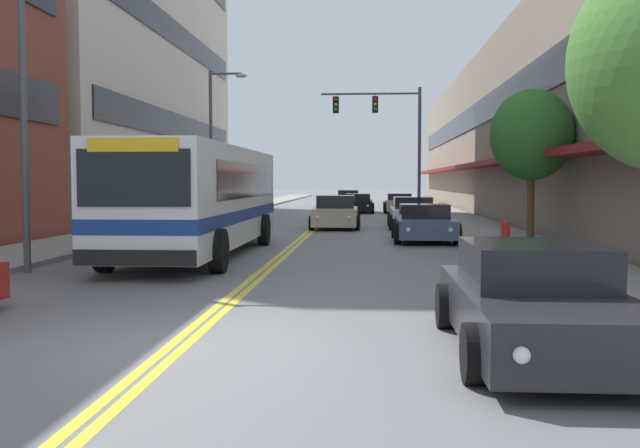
{
  "coord_description": "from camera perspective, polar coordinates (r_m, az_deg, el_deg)",
  "views": [
    {
      "loc": [
        2.38,
        -8.76,
        2.07
      ],
      "look_at": [
        0.2,
        23.07,
        0.13
      ],
      "focal_mm": 40.0,
      "sensor_mm": 36.0,
      "label": 1
    }
  ],
  "objects": [
    {
      "name": "car_beige_parked_right_mid",
      "position": [
        46.55,
        6.35,
        1.64
      ],
      "size": [
        2.02,
        4.48,
        1.24
      ],
      "color": "#BCAD89",
      "rests_on": "ground_plane"
    },
    {
      "name": "car_navy_moving_second",
      "position": [
        57.48,
        2.29,
        2.04
      ],
      "size": [
        2.11,
        4.8,
        1.31
      ],
      "color": "#19234C",
      "rests_on": "ground_plane"
    },
    {
      "name": "street_lamp_left_far",
      "position": [
        35.24,
        -8.33,
        7.2
      ],
      "size": [
        1.88,
        0.28,
        7.39
      ],
      "color": "#47474C",
      "rests_on": "ground_plane"
    },
    {
      "name": "car_black_moving_third",
      "position": [
        46.49,
        3.05,
        1.64
      ],
      "size": [
        2.11,
        4.54,
        1.23
      ],
      "color": "black",
      "rests_on": "ground_plane"
    },
    {
      "name": "storefront_row_right",
      "position": [
        46.99,
        16.73,
        6.67
      ],
      "size": [
        9.1,
        68.0,
        9.62
      ],
      "color": "gray",
      "rests_on": "ground_plane"
    },
    {
      "name": "car_white_parked_right_end",
      "position": [
        31.33,
        7.43,
        0.82
      ],
      "size": [
        2.13,
        4.59,
        1.37
      ],
      "color": "white",
      "rests_on": "ground_plane"
    },
    {
      "name": "ground_plane",
      "position": [
        45.87,
        0.94,
        0.89
      ],
      "size": [
        240.0,
        240.0,
        0.0
      ],
      "primitive_type": "plane",
      "color": "slate"
    },
    {
      "name": "fire_hydrant",
      "position": [
        19.18,
        14.62,
        -1.07
      ],
      "size": [
        0.31,
        0.23,
        0.9
      ],
      "color": "red",
      "rests_on": "sidewalk_right"
    },
    {
      "name": "street_tree_right_mid",
      "position": [
        23.53,
        16.58,
        6.84
      ],
      "size": [
        2.6,
        2.6,
        4.82
      ],
      "color": "brown",
      "rests_on": "sidewalk_right"
    },
    {
      "name": "car_charcoal_parked_right_foreground",
      "position": [
        9.01,
        16.81,
        -6.03
      ],
      "size": [
        2.08,
        4.59,
        1.31
      ],
      "color": "#232328",
      "rests_on": "ground_plane"
    },
    {
      "name": "centre_line",
      "position": [
        45.87,
        0.94,
        0.89
      ],
      "size": [
        0.34,
        106.0,
        0.01
      ],
      "color": "yellow",
      "rests_on": "ground_plane"
    },
    {
      "name": "traffic_signal_mast",
      "position": [
        40.43,
        5.43,
        7.83
      ],
      "size": [
        5.6,
        0.38,
        7.29
      ],
      "color": "#47474C",
      "rests_on": "ground_plane"
    },
    {
      "name": "car_dark_grey_parked_left_mid",
      "position": [
        38.9,
        -5.97,
        1.26
      ],
      "size": [
        2.05,
        4.48,
        1.25
      ],
      "color": "#38383D",
      "rests_on": "ground_plane"
    },
    {
      "name": "city_bus",
      "position": [
        20.18,
        -9.47,
        2.33
      ],
      "size": [
        2.92,
        11.35,
        2.97
      ],
      "color": "silver",
      "rests_on": "ground_plane"
    },
    {
      "name": "car_slate_blue_parked_right_far",
      "position": [
        24.7,
        8.34,
        0.03
      ],
      "size": [
        2.15,
        4.35,
        1.27
      ],
      "color": "#475675",
      "rests_on": "ground_plane"
    },
    {
      "name": "street_lamp_left_near",
      "position": [
        17.38,
        -22.0,
        11.85
      ],
      "size": [
        1.86,
        0.28,
        7.96
      ],
      "color": "#47474C",
      "rests_on": "ground_plane"
    },
    {
      "name": "sidewalk_right",
      "position": [
        46.03,
        9.67,
        0.94
      ],
      "size": [
        2.98,
        106.0,
        0.14
      ],
      "color": "gray",
      "rests_on": "ground_plane"
    },
    {
      "name": "car_champagne_moving_lead",
      "position": [
        31.03,
        1.27,
        0.86
      ],
      "size": [
        2.12,
        4.3,
        1.43
      ],
      "color": "beige",
      "rests_on": "ground_plane"
    },
    {
      "name": "sidewalk_left",
      "position": [
        46.75,
        -7.65,
        0.99
      ],
      "size": [
        2.98,
        106.0,
        0.14
      ],
      "color": "gray",
      "rests_on": "ground_plane"
    }
  ]
}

